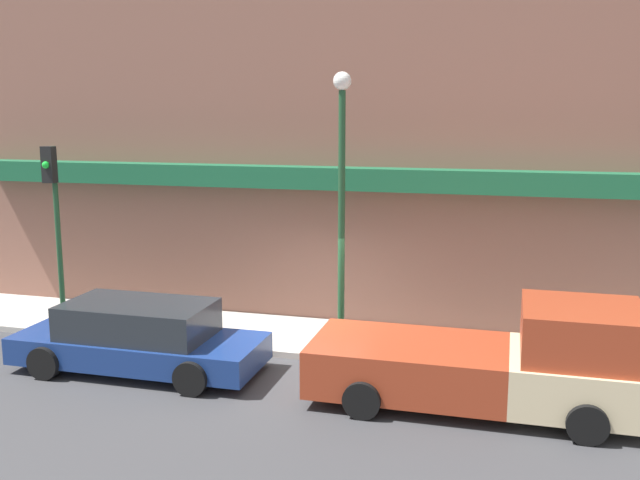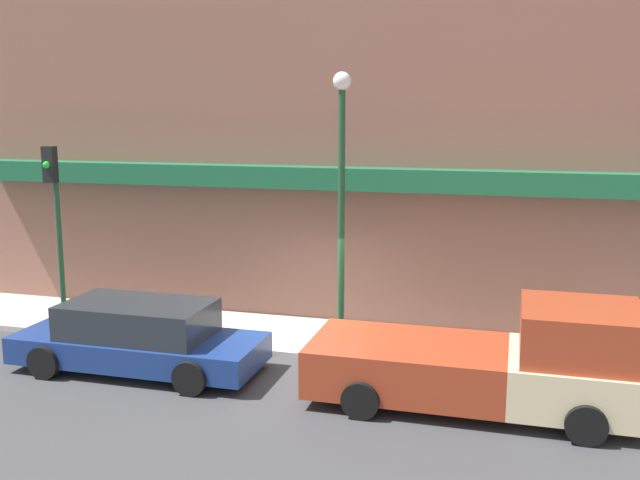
{
  "view_description": "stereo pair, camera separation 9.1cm",
  "coord_description": "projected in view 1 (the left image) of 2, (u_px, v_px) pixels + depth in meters",
  "views": [
    {
      "loc": [
        4.04,
        -13.36,
        5.05
      ],
      "look_at": [
        0.15,
        1.02,
        2.33
      ],
      "focal_mm": 40.0,
      "sensor_mm": 36.0,
      "label": 1
    },
    {
      "loc": [
        4.12,
        -13.33,
        5.05
      ],
      "look_at": [
        0.15,
        1.02,
        2.33
      ],
      "focal_mm": 40.0,
      "sensor_mm": 36.0,
      "label": 2
    }
  ],
  "objects": [
    {
      "name": "ground_plane",
      "position": [
        300.0,
        360.0,
        14.63
      ],
      "size": [
        80.0,
        80.0,
        0.0
      ],
      "primitive_type": "plane",
      "color": "#38383A"
    },
    {
      "name": "sidewalk",
      "position": [
        317.0,
        338.0,
        15.83
      ],
      "size": [
        36.0,
        2.55,
        0.13
      ],
      "color": "#B7B2A8",
      "rests_on": "ground"
    },
    {
      "name": "building",
      "position": [
        347.0,
        72.0,
        17.38
      ],
      "size": [
        19.8,
        3.8,
        11.97
      ],
      "color": "brown",
      "rests_on": "ground"
    },
    {
      "name": "pickup_truck",
      "position": [
        499.0,
        362.0,
        12.15
      ],
      "size": [
        5.68,
        2.31,
        1.89
      ],
      "rotation": [
        0.0,
        0.0,
        0.04
      ],
      "color": "beige",
      "rests_on": "ground"
    },
    {
      "name": "parked_car",
      "position": [
        139.0,
        337.0,
        13.94
      ],
      "size": [
        4.9,
        2.02,
        1.37
      ],
      "rotation": [
        0.0,
        0.0,
        -0.03
      ],
      "color": "navy",
      "rests_on": "ground"
    },
    {
      "name": "fire_hydrant",
      "position": [
        182.0,
        321.0,
        15.79
      ],
      "size": [
        0.18,
        0.18,
        0.65
      ],
      "color": "#196633",
      "rests_on": "sidewalk"
    },
    {
      "name": "street_lamp",
      "position": [
        342.0,
        181.0,
        14.23
      ],
      "size": [
        0.36,
        0.36,
        5.66
      ],
      "color": "#1E4728",
      "rests_on": "sidewalk"
    },
    {
      "name": "traffic_light",
      "position": [
        54.0,
        206.0,
        15.89
      ],
      "size": [
        0.28,
        0.42,
        4.14
      ],
      "color": "#1E4728",
      "rests_on": "sidewalk"
    }
  ]
}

